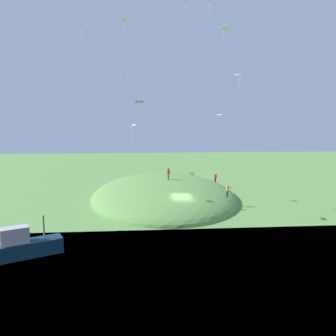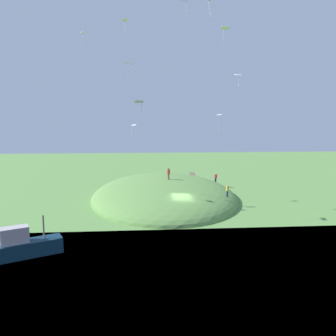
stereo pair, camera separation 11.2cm
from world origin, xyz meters
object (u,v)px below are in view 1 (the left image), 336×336
at_px(kite_2, 125,21).
at_px(kite_10, 83,34).
at_px(kite_3, 74,98).
at_px(kite_5, 225,28).
at_px(kite_11, 139,102).
at_px(boat_on_lake, 24,246).
at_px(kite_9, 128,64).
at_px(person_watching_kites, 215,177).
at_px(kite_0, 211,0).
at_px(person_near_shore, 168,172).
at_px(kite_8, 133,127).
at_px(kite_6, 219,117).
at_px(person_on_hilltop, 227,189).
at_px(kite_4, 238,76).

xyz_separation_m(kite_2, kite_10, (-1.93, 5.46, -2.30)).
distance_m(kite_3, kite_5, 23.68).
height_order(kite_3, kite_11, kite_3).
bearing_deg(kite_2, boat_on_lake, 160.91).
bearing_deg(kite_3, kite_9, -109.54).
bearing_deg(boat_on_lake, kite_2, -134.84).
xyz_separation_m(person_watching_kites, kite_11, (-20.27, 12.56, 11.16)).
height_order(boat_on_lake, kite_0, kite_0).
xyz_separation_m(person_near_shore, kite_8, (-6.22, 4.83, 6.63)).
bearing_deg(kite_2, kite_6, -124.26).
xyz_separation_m(kite_0, kite_2, (19.27, 8.25, 3.84)).
distance_m(kite_10, kite_11, 17.67).
height_order(kite_0, kite_11, kite_0).
relative_size(person_on_hilltop, kite_10, 1.00).
xyz_separation_m(kite_0, kite_10, (17.34, 13.71, 1.55)).
bearing_deg(person_on_hilltop, kite_3, -146.38).
xyz_separation_m(kite_0, kite_5, (18.64, -5.85, 2.96)).
bearing_deg(kite_8, kite_4, -102.22).
xyz_separation_m(kite_9, kite_10, (9.24, 6.34, 5.43)).
distance_m(person_near_shore, kite_0, 25.15).
relative_size(person_near_shore, kite_5, 0.81).
height_order(person_near_shore, kite_0, kite_0).
height_order(kite_3, kite_5, kite_5).
bearing_deg(kite_5, kite_11, 139.23).
relative_size(boat_on_lake, kite_8, 2.61).
xyz_separation_m(kite_0, kite_9, (8.10, 7.38, -3.88)).
bearing_deg(kite_2, person_watching_kites, -68.84).
relative_size(person_watching_kites, kite_0, 1.04).
xyz_separation_m(kite_2, kite_8, (-7.47, -1.21, -14.63)).
bearing_deg(kite_10, kite_8, -129.72).
bearing_deg(person_near_shore, kite_3, 160.60).
bearing_deg(kite_9, kite_10, 34.45).
distance_m(person_near_shore, kite_6, 11.92).
xyz_separation_m(person_on_hilltop, kite_10, (5.21, 18.76, 20.36)).
bearing_deg(kite_5, person_near_shore, 94.39).
height_order(boat_on_lake, kite_4, kite_4).
bearing_deg(person_near_shore, kite_6, -102.48).
xyz_separation_m(kite_5, kite_6, (-7.40, 2.31, -12.43)).
height_order(kite_2, kite_4, kite_2).
relative_size(boat_on_lake, kite_4, 3.86).
bearing_deg(kite_8, kite_0, -149.17).
distance_m(person_near_shore, kite_11, 16.72).
xyz_separation_m(kite_6, kite_9, (-3.14, 10.91, 5.59)).
bearing_deg(kite_5, boat_on_lake, 134.11).
height_order(person_watching_kites, kite_8, kite_8).
height_order(kite_8, kite_9, kite_9).
bearing_deg(kite_2, person_on_hilltop, -118.21).
xyz_separation_m(person_watching_kites, kite_5, (-6.28, 0.50, 22.32)).
distance_m(kite_5, kite_10, 19.66).
bearing_deg(kite_2, kite_0, -156.82).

